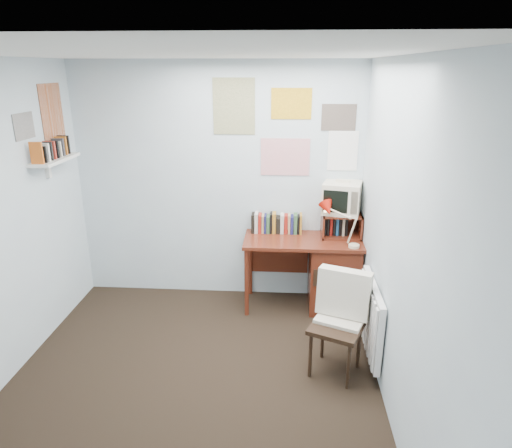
{
  "coord_description": "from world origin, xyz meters",
  "views": [
    {
      "loc": [
        0.72,
        -2.89,
        2.42
      ],
      "look_at": [
        0.45,
        1.03,
        1.07
      ],
      "focal_mm": 32.0,
      "sensor_mm": 36.0,
      "label": 1
    }
  ],
  "objects_px": {
    "radiator": "(371,317)",
    "wall_shelf": "(55,160)",
    "tv_riser": "(341,225)",
    "crt_tv": "(342,196)",
    "desk": "(328,271)",
    "desk_chair": "(336,328)",
    "desk_lamp": "(355,229)"
  },
  "relations": [
    {
      "from": "crt_tv",
      "to": "radiator",
      "type": "distance_m",
      "value": 1.32
    },
    {
      "from": "tv_riser",
      "to": "radiator",
      "type": "distance_m",
      "value": 1.15
    },
    {
      "from": "radiator",
      "to": "desk_lamp",
      "type": "bearing_deg",
      "value": 95.62
    },
    {
      "from": "tv_riser",
      "to": "crt_tv",
      "type": "height_order",
      "value": "crt_tv"
    },
    {
      "from": "crt_tv",
      "to": "wall_shelf",
      "type": "height_order",
      "value": "wall_shelf"
    },
    {
      "from": "tv_riser",
      "to": "crt_tv",
      "type": "distance_m",
      "value": 0.3
    },
    {
      "from": "desk_lamp",
      "to": "wall_shelf",
      "type": "relative_size",
      "value": 0.62
    },
    {
      "from": "radiator",
      "to": "crt_tv",
      "type": "bearing_deg",
      "value": 99.46
    },
    {
      "from": "desk_lamp",
      "to": "wall_shelf",
      "type": "height_order",
      "value": "wall_shelf"
    },
    {
      "from": "desk_lamp",
      "to": "radiator",
      "type": "relative_size",
      "value": 0.48
    },
    {
      "from": "crt_tv",
      "to": "radiator",
      "type": "bearing_deg",
      "value": -67.29
    },
    {
      "from": "desk_chair",
      "to": "crt_tv",
      "type": "height_order",
      "value": "crt_tv"
    },
    {
      "from": "desk_lamp",
      "to": "tv_riser",
      "type": "bearing_deg",
      "value": 110.26
    },
    {
      "from": "tv_riser",
      "to": "desk_lamp",
      "type": "bearing_deg",
      "value": -72.34
    },
    {
      "from": "desk_lamp",
      "to": "wall_shelf",
      "type": "distance_m",
      "value": 2.87
    },
    {
      "from": "desk_chair",
      "to": "desk_lamp",
      "type": "relative_size",
      "value": 2.2
    },
    {
      "from": "desk_chair",
      "to": "desk",
      "type": "bearing_deg",
      "value": 112.14
    },
    {
      "from": "desk_lamp",
      "to": "crt_tv",
      "type": "xyz_separation_m",
      "value": [
        -0.1,
        0.33,
        0.23
      ]
    },
    {
      "from": "desk_chair",
      "to": "desk_lamp",
      "type": "height_order",
      "value": "desk_lamp"
    },
    {
      "from": "desk",
      "to": "desk_chair",
      "type": "bearing_deg",
      "value": -91.1
    },
    {
      "from": "desk",
      "to": "desk_chair",
      "type": "distance_m",
      "value": 1.12
    },
    {
      "from": "desk",
      "to": "crt_tv",
      "type": "bearing_deg",
      "value": 49.34
    },
    {
      "from": "desk",
      "to": "tv_riser",
      "type": "relative_size",
      "value": 3.0
    },
    {
      "from": "crt_tv",
      "to": "wall_shelf",
      "type": "distance_m",
      "value": 2.77
    },
    {
      "from": "desk_lamp",
      "to": "radiator",
      "type": "bearing_deg",
      "value": -81.77
    },
    {
      "from": "tv_riser",
      "to": "wall_shelf",
      "type": "bearing_deg",
      "value": -169.68
    },
    {
      "from": "desk_chair",
      "to": "desk_lamp",
      "type": "xyz_separation_m",
      "value": [
        0.24,
        0.92,
        0.53
      ]
    },
    {
      "from": "crt_tv",
      "to": "radiator",
      "type": "height_order",
      "value": "crt_tv"
    },
    {
      "from": "tv_riser",
      "to": "wall_shelf",
      "type": "height_order",
      "value": "wall_shelf"
    },
    {
      "from": "desk_chair",
      "to": "radiator",
      "type": "xyz_separation_m",
      "value": [
        0.31,
        0.19,
        -0.0
      ]
    },
    {
      "from": "radiator",
      "to": "wall_shelf",
      "type": "height_order",
      "value": "wall_shelf"
    },
    {
      "from": "tv_riser",
      "to": "wall_shelf",
      "type": "relative_size",
      "value": 0.65
    }
  ]
}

